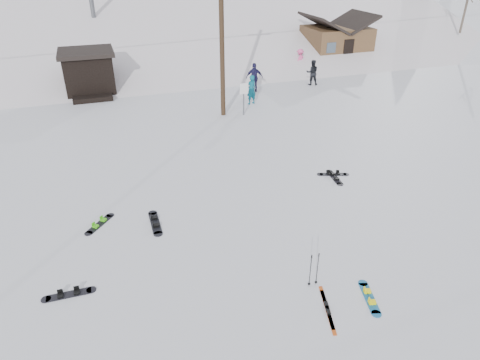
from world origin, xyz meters
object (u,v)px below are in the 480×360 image
object	(u,v)px
utility_pole	(222,30)
cabin	(336,42)
hero_skis	(327,309)
hero_snowboard	(369,298)

from	to	relation	value
utility_pole	cabin	distance (m)	16.71
cabin	hero_skis	size ratio (longest dim) A/B	3.17
utility_pole	hero_snowboard	world-z (taller)	utility_pole
cabin	hero_snowboard	world-z (taller)	cabin
utility_pole	cabin	world-z (taller)	utility_pole
cabin	hero_skis	bearing A→B (deg)	-120.26
cabin	hero_skis	world-z (taller)	cabin
hero_snowboard	hero_skis	xyz separation A→B (m)	(-1.31, 0.00, 0.00)
utility_pole	hero_skis	bearing A→B (deg)	-96.67
utility_pole	hero_snowboard	size ratio (longest dim) A/B	6.48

